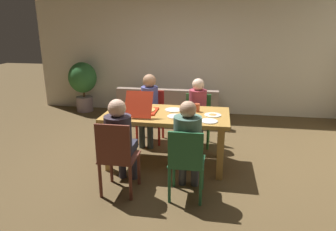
{
  "coord_description": "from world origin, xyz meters",
  "views": [
    {
      "loc": [
        0.7,
        -4.09,
        2.03
      ],
      "look_at": [
        0.0,
        0.1,
        0.71
      ],
      "focal_mm": 32.57,
      "sensor_mm": 36.0,
      "label": 1
    }
  ],
  "objects_px": {
    "chair_0": "(186,161)",
    "plate_1": "(174,110)",
    "person_3": "(149,104)",
    "plate_3": "(209,121)",
    "person_0": "(188,141)",
    "person_1": "(120,137)",
    "dining_table": "(167,120)",
    "drinking_glass_1": "(118,111)",
    "potted_plant": "(83,81)",
    "plate_0": "(213,115)",
    "pizza_box_0": "(143,109)",
    "chair_2": "(198,117)",
    "drinking_glass_0": "(197,108)",
    "person_2": "(197,108)",
    "drinking_glass_2": "(189,108)",
    "chair_1": "(117,156)",
    "chair_3": "(151,113)",
    "couch": "(169,108)"
  },
  "relations": [
    {
      "from": "person_2",
      "to": "plate_1",
      "type": "distance_m",
      "value": 0.64
    },
    {
      "from": "drinking_glass_0",
      "to": "potted_plant",
      "type": "xyz_separation_m",
      "value": [
        -2.8,
        2.27,
        -0.13
      ]
    },
    {
      "from": "chair_0",
      "to": "person_3",
      "type": "xyz_separation_m",
      "value": [
        -0.82,
        1.69,
        0.19
      ]
    },
    {
      "from": "chair_0",
      "to": "plate_1",
      "type": "xyz_separation_m",
      "value": [
        -0.31,
        1.09,
        0.28
      ]
    },
    {
      "from": "pizza_box_0",
      "to": "drinking_glass_0",
      "type": "xyz_separation_m",
      "value": [
        0.76,
        0.19,
        0.01
      ]
    },
    {
      "from": "dining_table",
      "to": "person_3",
      "type": "bearing_deg",
      "value": 119.87
    },
    {
      "from": "drinking_glass_2",
      "to": "dining_table",
      "type": "bearing_deg",
      "value": -166.68
    },
    {
      "from": "chair_3",
      "to": "couch",
      "type": "bearing_deg",
      "value": 83.55
    },
    {
      "from": "dining_table",
      "to": "person_0",
      "type": "bearing_deg",
      "value": -64.18
    },
    {
      "from": "dining_table",
      "to": "plate_1",
      "type": "xyz_separation_m",
      "value": [
        0.07,
        0.16,
        0.11
      ]
    },
    {
      "from": "person_3",
      "to": "chair_1",
      "type": "bearing_deg",
      "value": -90.0
    },
    {
      "from": "person_3",
      "to": "plate_3",
      "type": "height_order",
      "value": "person_3"
    },
    {
      "from": "plate_0",
      "to": "plate_3",
      "type": "distance_m",
      "value": 0.29
    },
    {
      "from": "dining_table",
      "to": "drinking_glass_2",
      "type": "relative_size",
      "value": 12.26
    },
    {
      "from": "couch",
      "to": "plate_3",
      "type": "bearing_deg",
      "value": -69.06
    },
    {
      "from": "plate_0",
      "to": "drinking_glass_0",
      "type": "bearing_deg",
      "value": 146.7
    },
    {
      "from": "dining_table",
      "to": "drinking_glass_1",
      "type": "xyz_separation_m",
      "value": [
        -0.66,
        -0.2,
        0.16
      ]
    },
    {
      "from": "plate_1",
      "to": "drinking_glass_0",
      "type": "bearing_deg",
      "value": -1.63
    },
    {
      "from": "dining_table",
      "to": "drinking_glass_1",
      "type": "distance_m",
      "value": 0.71
    },
    {
      "from": "chair_0",
      "to": "drinking_glass_1",
      "type": "xyz_separation_m",
      "value": [
        -1.04,
        0.73,
        0.33
      ]
    },
    {
      "from": "pizza_box_0",
      "to": "plate_1",
      "type": "bearing_deg",
      "value": 25.7
    },
    {
      "from": "couch",
      "to": "chair_0",
      "type": "bearing_deg",
      "value": -77.2
    },
    {
      "from": "chair_1",
      "to": "potted_plant",
      "type": "relative_size",
      "value": 0.82
    },
    {
      "from": "person_0",
      "to": "plate_3",
      "type": "height_order",
      "value": "person_0"
    },
    {
      "from": "chair_2",
      "to": "drinking_glass_1",
      "type": "height_order",
      "value": "drinking_glass_1"
    },
    {
      "from": "dining_table",
      "to": "potted_plant",
      "type": "relative_size",
      "value": 1.53
    },
    {
      "from": "pizza_box_0",
      "to": "plate_3",
      "type": "xyz_separation_m",
      "value": [
        0.95,
        -0.25,
        -0.04
      ]
    },
    {
      "from": "chair_0",
      "to": "drinking_glass_1",
      "type": "height_order",
      "value": "drinking_glass_1"
    },
    {
      "from": "drinking_glass_2",
      "to": "couch",
      "type": "bearing_deg",
      "value": 107.03
    },
    {
      "from": "potted_plant",
      "to": "drinking_glass_0",
      "type": "bearing_deg",
      "value": -39.08
    },
    {
      "from": "dining_table",
      "to": "person_2",
      "type": "bearing_deg",
      "value": 61.68
    },
    {
      "from": "dining_table",
      "to": "person_3",
      "type": "relative_size",
      "value": 1.48
    },
    {
      "from": "person_3",
      "to": "plate_1",
      "type": "distance_m",
      "value": 0.79
    },
    {
      "from": "pizza_box_0",
      "to": "person_3",
      "type": "bearing_deg",
      "value": 96.94
    },
    {
      "from": "chair_0",
      "to": "plate_1",
      "type": "relative_size",
      "value": 3.57
    },
    {
      "from": "person_0",
      "to": "person_1",
      "type": "height_order",
      "value": "person_0"
    },
    {
      "from": "plate_3",
      "to": "potted_plant",
      "type": "height_order",
      "value": "potted_plant"
    },
    {
      "from": "plate_0",
      "to": "chair_2",
      "type": "bearing_deg",
      "value": 107.11
    },
    {
      "from": "chair_2",
      "to": "plate_0",
      "type": "distance_m",
      "value": 0.95
    },
    {
      "from": "drinking_glass_1",
      "to": "potted_plant",
      "type": "bearing_deg",
      "value": 123.27
    },
    {
      "from": "chair_0",
      "to": "dining_table",
      "type": "bearing_deg",
      "value": 112.4
    },
    {
      "from": "person_3",
      "to": "drinking_glass_1",
      "type": "distance_m",
      "value": 1.0
    },
    {
      "from": "dining_table",
      "to": "couch",
      "type": "height_order",
      "value": "dining_table"
    },
    {
      "from": "plate_1",
      "to": "plate_0",
      "type": "bearing_deg",
      "value": -15.71
    },
    {
      "from": "chair_2",
      "to": "drinking_glass_2",
      "type": "distance_m",
      "value": 0.88
    },
    {
      "from": "dining_table",
      "to": "couch",
      "type": "distance_m",
      "value": 2.16
    },
    {
      "from": "person_2",
      "to": "dining_table",
      "type": "bearing_deg",
      "value": -118.32
    },
    {
      "from": "person_2",
      "to": "plate_3",
      "type": "relative_size",
      "value": 5.03
    },
    {
      "from": "chair_3",
      "to": "person_0",
      "type": "bearing_deg",
      "value": -64.29
    },
    {
      "from": "plate_0",
      "to": "drinking_glass_2",
      "type": "xyz_separation_m",
      "value": [
        -0.33,
        0.07,
        0.06
      ]
    }
  ]
}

